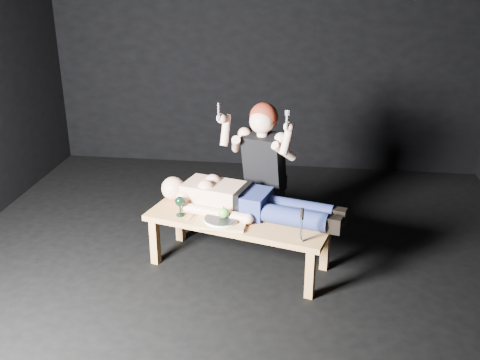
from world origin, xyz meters
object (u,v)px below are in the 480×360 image
Objects in this scene: table at (239,242)px; carving_knife at (302,225)px; goblet at (180,206)px; lying_man at (249,198)px; kneeling_woman at (267,171)px; serving_tray at (221,222)px.

table is 5.48× the size of carving_knife.
table is 8.93× the size of goblet.
lying_man reaches higher than table.
kneeling_woman reaches higher than lying_man.
lying_man is 0.31m from serving_tray.
serving_tray is 1.47× the size of carving_knife.
goblet is at bearing 177.00° from carving_knife.
kneeling_woman is (0.11, 0.42, 0.08)m from lying_man.
carving_knife is at bearing -20.00° from table.
kneeling_woman is 0.73m from serving_tray.
table is 3.73× the size of serving_tray.
kneeling_woman is (0.18, 0.51, 0.44)m from table.
kneeling_woman is 4.93× the size of carving_knife.
goblet is at bearing -160.83° from table.
lying_man is 0.44m from kneeling_woman.
carving_knife is (0.33, -0.85, -0.08)m from kneeling_woman.
lying_man is at bearing 149.91° from carving_knife.
serving_tray is (-0.12, -0.13, 0.24)m from table.
goblet is at bearing -152.68° from lying_man.
carving_knife reaches higher than lying_man.
carving_knife is (0.98, -0.31, 0.05)m from goblet.
table is at bearing 160.00° from carving_knife.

